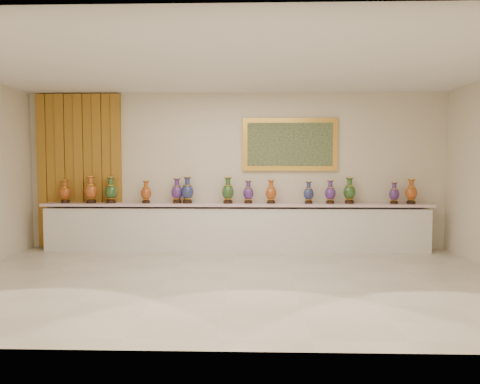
# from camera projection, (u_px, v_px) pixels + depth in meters

# --- Properties ---
(ground) EXTENTS (8.00, 8.00, 0.00)m
(ground) POSITION_uv_depth(u_px,v_px,m) (230.00, 280.00, 6.61)
(ground) COLOR beige
(ground) RESTS_ON ground
(room) EXTENTS (8.00, 8.00, 8.00)m
(room) POSITION_uv_depth(u_px,v_px,m) (113.00, 167.00, 9.01)
(room) COLOR beige
(room) RESTS_ON ground
(counter) EXTENTS (7.28, 0.48, 0.90)m
(counter) POSITION_uv_depth(u_px,v_px,m) (236.00, 228.00, 8.84)
(counter) COLOR white
(counter) RESTS_ON ground
(vase_0) EXTENTS (0.22, 0.22, 0.44)m
(vase_0) POSITION_uv_depth(u_px,v_px,m) (65.00, 192.00, 8.90)
(vase_0) COLOR black
(vase_0) RESTS_ON counter
(vase_1) EXTENTS (0.29, 0.29, 0.52)m
(vase_1) POSITION_uv_depth(u_px,v_px,m) (91.00, 191.00, 8.83)
(vase_1) COLOR black
(vase_1) RESTS_ON counter
(vase_2) EXTENTS (0.23, 0.23, 0.50)m
(vase_2) POSITION_uv_depth(u_px,v_px,m) (111.00, 191.00, 8.86)
(vase_2) COLOR black
(vase_2) RESTS_ON counter
(vase_3) EXTENTS (0.22, 0.22, 0.43)m
(vase_3) POSITION_uv_depth(u_px,v_px,m) (146.00, 193.00, 8.85)
(vase_3) COLOR black
(vase_3) RESTS_ON counter
(vase_4) EXTENTS (0.23, 0.23, 0.47)m
(vase_4) POSITION_uv_depth(u_px,v_px,m) (177.00, 192.00, 8.84)
(vase_4) COLOR black
(vase_4) RESTS_ON counter
(vase_5) EXTENTS (0.29, 0.29, 0.50)m
(vase_5) POSITION_uv_depth(u_px,v_px,m) (187.00, 191.00, 8.81)
(vase_5) COLOR black
(vase_5) RESTS_ON counter
(vase_6) EXTENTS (0.23, 0.23, 0.49)m
(vase_6) POSITION_uv_depth(u_px,v_px,m) (228.00, 192.00, 8.78)
(vase_6) COLOR black
(vase_6) RESTS_ON counter
(vase_7) EXTENTS (0.22, 0.22, 0.43)m
(vase_7) POSITION_uv_depth(u_px,v_px,m) (248.00, 193.00, 8.79)
(vase_7) COLOR black
(vase_7) RESTS_ON counter
(vase_8) EXTENTS (0.24, 0.24, 0.44)m
(vase_8) POSITION_uv_depth(u_px,v_px,m) (271.00, 193.00, 8.77)
(vase_8) COLOR black
(vase_8) RESTS_ON counter
(vase_9) EXTENTS (0.24, 0.24, 0.42)m
(vase_9) POSITION_uv_depth(u_px,v_px,m) (309.00, 194.00, 8.75)
(vase_9) COLOR black
(vase_9) RESTS_ON counter
(vase_10) EXTENTS (0.26, 0.26, 0.44)m
(vase_10) POSITION_uv_depth(u_px,v_px,m) (330.00, 193.00, 8.73)
(vase_10) COLOR black
(vase_10) RESTS_ON counter
(vase_11) EXTENTS (0.27, 0.27, 0.49)m
(vase_11) POSITION_uv_depth(u_px,v_px,m) (349.00, 192.00, 8.75)
(vase_11) COLOR black
(vase_11) RESTS_ON counter
(vase_12) EXTENTS (0.21, 0.21, 0.41)m
(vase_12) POSITION_uv_depth(u_px,v_px,m) (394.00, 194.00, 8.69)
(vase_12) COLOR black
(vase_12) RESTS_ON counter
(vase_13) EXTENTS (0.22, 0.22, 0.46)m
(vase_13) POSITION_uv_depth(u_px,v_px,m) (411.00, 193.00, 8.65)
(vase_13) COLOR black
(vase_13) RESTS_ON counter
(label_card) EXTENTS (0.10, 0.06, 0.00)m
(label_card) POSITION_uv_depth(u_px,v_px,m) (119.00, 203.00, 8.74)
(label_card) COLOR white
(label_card) RESTS_ON counter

